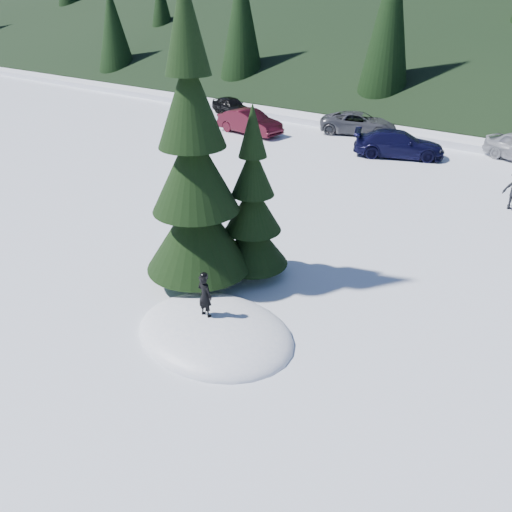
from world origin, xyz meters
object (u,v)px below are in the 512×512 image
Objects in this scene: car_2 at (359,123)px; spruce_short at (253,213)px; child_skier at (205,296)px; spruce_tall at (195,180)px; car_0 at (231,106)px; car_3 at (399,144)px; car_1 at (250,122)px.

spruce_short is at bearing 178.10° from car_2.
spruce_short reaches higher than child_skier.
spruce_tall is 25.17m from car_0.
car_0 is 0.78× the size of car_3.
car_0 is 10.45m from car_2.
spruce_tall is at bearing -141.39° from car_1.
car_0 is 6.16m from car_1.
child_skier is at bearing -139.81° from car_1.
child_skier is 0.25× the size of car_2.
child_skier is (0.90, -3.19, -1.02)m from spruce_short.
car_1 is at bearing 107.89° from car_2.
spruce_short is 24.63m from car_0.
child_skier is 0.32× the size of car_0.
car_3 is at bearing 96.36° from spruce_short.
car_1 is 9.84m from car_3.
child_skier is 27.62m from car_0.
car_2 is at bearing -47.68° from car_1.
car_0 is at bearing 127.73° from spruce_tall.
car_0 is at bearing 55.16° from car_3.
spruce_short is 1.10× the size of car_3.
car_3 is at bearing -148.64° from car_2.
spruce_short is 4.44× the size of child_skier.
child_skier is 23.02m from car_2.
child_skier is at bearing -123.35° from car_0.
car_1 reaches higher than car_3.
car_1 is 7.08m from car_2.
child_skier reaches higher than car_3.
child_skier reaches higher than car_0.
car_3 is at bearing 92.44° from spruce_tall.
spruce_tall is 1.89× the size of car_1.
spruce_short is 15.55m from car_3.
car_0 is 14.91m from car_3.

